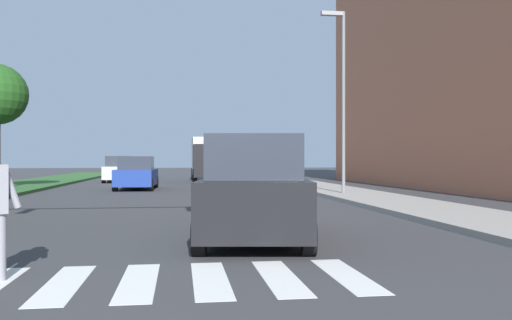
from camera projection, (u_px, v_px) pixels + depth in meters
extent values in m
plane|color=#38383A|center=(162.00, 188.00, 29.26)|extent=(140.00, 140.00, 0.00)
cube|color=silver|center=(64.00, 284.00, 6.64)|extent=(0.45, 2.20, 0.01)
cube|color=silver|center=(138.00, 281.00, 6.77)|extent=(0.45, 2.20, 0.01)
cube|color=silver|center=(210.00, 279.00, 6.89)|extent=(0.45, 2.20, 0.01)
cube|color=silver|center=(280.00, 277.00, 7.02)|extent=(0.45, 2.20, 0.01)
cube|color=silver|center=(347.00, 275.00, 7.14)|extent=(0.45, 2.20, 0.01)
cube|color=#9E9991|center=(318.00, 187.00, 28.42)|extent=(3.00, 64.00, 0.15)
cylinder|color=slate|center=(344.00, 102.00, 22.32)|extent=(0.14, 0.14, 7.50)
cube|color=gray|center=(332.00, 14.00, 22.25)|extent=(0.90, 0.24, 0.16)
cylinder|color=gray|center=(0.00, 247.00, 6.82)|extent=(0.22, 0.22, 0.85)
cylinder|color=gray|center=(11.00, 186.00, 6.90)|extent=(0.28, 0.21, 0.58)
cube|color=black|center=(254.00, 203.00, 10.43)|extent=(2.50, 4.81, 0.96)
cube|color=#2D333D|center=(254.00, 157.00, 10.20)|extent=(2.00, 2.73, 0.79)
cylinder|color=black|center=(216.00, 213.00, 12.28)|extent=(0.30, 0.66, 0.64)
cylinder|color=black|center=(292.00, 213.00, 12.28)|extent=(0.30, 0.66, 0.64)
cylinder|color=black|center=(199.00, 236.00, 8.58)|extent=(0.30, 0.66, 0.64)
cylinder|color=black|center=(309.00, 236.00, 8.58)|extent=(0.30, 0.66, 0.64)
cube|color=navy|center=(137.00, 177.00, 27.57)|extent=(1.98, 4.38, 0.81)
cube|color=#2D333D|center=(136.00, 163.00, 27.35)|extent=(1.68, 2.00, 0.66)
cylinder|color=black|center=(125.00, 182.00, 29.18)|extent=(0.24, 0.65, 0.64)
cylinder|color=black|center=(156.00, 182.00, 29.36)|extent=(0.24, 0.65, 0.64)
cylinder|color=black|center=(115.00, 185.00, 25.78)|extent=(0.24, 0.65, 0.64)
cylinder|color=black|center=(151.00, 185.00, 25.96)|extent=(0.24, 0.65, 0.64)
cube|color=#B7B7BC|center=(119.00, 173.00, 36.60)|extent=(1.92, 4.57, 0.85)
cube|color=#2D333D|center=(119.00, 161.00, 36.37)|extent=(1.63, 2.08, 0.69)
cylinder|color=black|center=(109.00, 177.00, 38.24)|extent=(0.24, 0.65, 0.64)
cylinder|color=black|center=(133.00, 176.00, 38.52)|extent=(0.24, 0.65, 0.64)
cylinder|color=black|center=(104.00, 178.00, 34.67)|extent=(0.24, 0.65, 0.64)
cylinder|color=black|center=(129.00, 178.00, 34.95)|extent=(0.24, 0.65, 0.64)
cube|color=black|center=(211.00, 161.00, 36.33)|extent=(2.30, 2.00, 2.20)
cube|color=beige|center=(208.00, 156.00, 39.40)|extent=(2.30, 4.20, 2.70)
cylinder|color=black|center=(226.00, 175.00, 36.48)|extent=(0.30, 0.90, 0.90)
cylinder|color=black|center=(195.00, 176.00, 36.19)|extent=(0.30, 0.90, 0.90)
cylinder|color=black|center=(222.00, 174.00, 40.59)|extent=(0.30, 0.90, 0.90)
cylinder|color=black|center=(193.00, 174.00, 40.30)|extent=(0.30, 0.90, 0.90)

